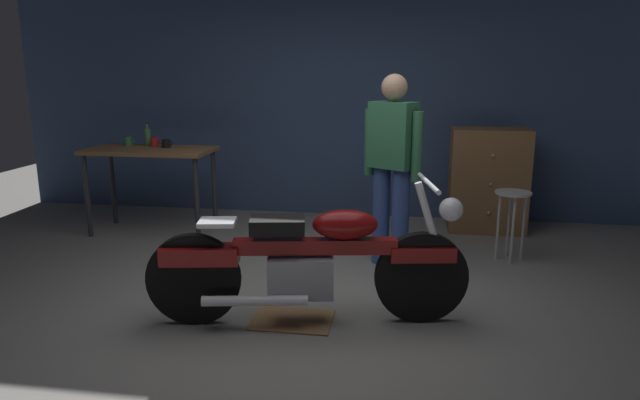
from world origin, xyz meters
TOP-DOWN VIEW (x-y plane):
  - ground_plane at (0.00, 0.00)m, footprint 12.00×12.00m
  - back_wall at (0.00, 2.80)m, footprint 8.00×0.12m
  - workbench at (-1.92, 1.69)m, footprint 1.30×0.64m
  - motorcycle at (0.10, -0.23)m, footprint 2.17×0.73m
  - person_standing at (0.60, 1.03)m, footprint 0.50×0.39m
  - shop_stool at (1.68, 1.33)m, footprint 0.32×0.32m
  - wooden_dresser at (1.59, 2.30)m, footprint 0.80×0.47m
  - drip_tray at (-0.03, -0.23)m, footprint 0.56×0.40m
  - mug_green_speckled at (-2.25, 1.88)m, footprint 0.12×0.09m
  - mug_black_matte at (-1.77, 1.77)m, footprint 0.12×0.09m
  - mug_red_diner at (-1.93, 1.83)m, footprint 0.11×0.07m
  - bottle at (-2.04, 1.92)m, footprint 0.06×0.06m

SIDE VIEW (x-z plane):
  - ground_plane at x=0.00m, z-range 0.00..0.00m
  - drip_tray at x=-0.03m, z-range 0.00..0.01m
  - motorcycle at x=0.10m, z-range -0.05..0.95m
  - shop_stool at x=1.68m, z-range 0.18..0.82m
  - wooden_dresser at x=1.59m, z-range 0.00..1.10m
  - workbench at x=-1.92m, z-range 0.34..1.24m
  - person_standing at x=0.60m, z-range 0.09..1.76m
  - mug_black_matte at x=-1.77m, z-range 0.90..0.99m
  - mug_green_speckled at x=-2.25m, z-range 0.90..1.00m
  - mug_red_diner at x=-1.93m, z-range 0.90..1.00m
  - bottle at x=-2.04m, z-range 0.88..1.12m
  - back_wall at x=0.00m, z-range 0.00..3.10m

